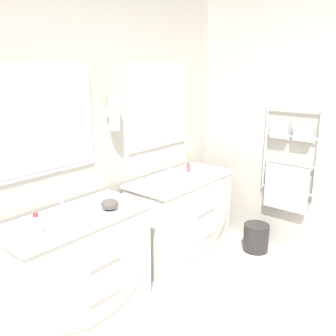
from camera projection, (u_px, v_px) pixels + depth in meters
name	position (u px, v px, depth m)	size (l,w,h in m)	color
wall_back	(73.00, 137.00, 2.92)	(5.21, 0.17, 2.60)	#B2ADA3
wall_right	(295.00, 125.00, 3.62)	(0.13, 3.80, 2.60)	#B2ADA3
vanity_left	(81.00, 267.00, 2.75)	(1.09, 0.58, 0.81)	silver
vanity_right	(183.00, 217.00, 3.66)	(1.09, 0.58, 0.81)	silver
faucet_left	(63.00, 201.00, 2.72)	(0.17, 0.11, 0.18)	silver
faucet_right	(170.00, 166.00, 3.63)	(0.17, 0.11, 0.18)	silver
toiletry_bottle	(37.00, 225.00, 2.34)	(0.05, 0.05, 0.15)	silver
amenity_bowl	(110.00, 204.00, 2.77)	(0.14, 0.14, 0.08)	#4C4742
flower_vase	(188.00, 164.00, 3.72)	(0.04, 0.04, 0.20)	#CC4C51
soap_dish	(172.00, 184.00, 3.31)	(0.09, 0.06, 0.04)	white
waste_bin	(256.00, 237.00, 3.83)	(0.26, 0.26, 0.28)	#282626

